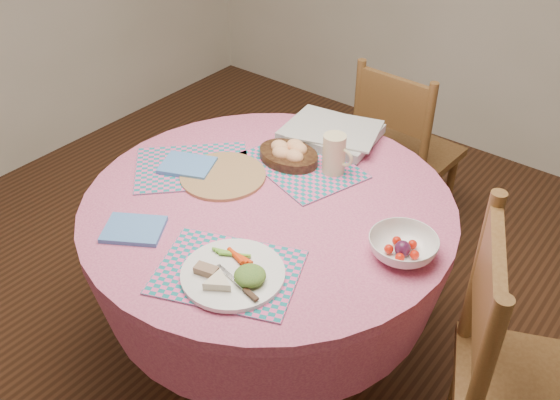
{
  "coord_description": "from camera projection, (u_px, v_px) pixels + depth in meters",
  "views": [
    {
      "loc": [
        1.06,
        -1.28,
        1.96
      ],
      "look_at": [
        0.05,
        0.0,
        0.78
      ],
      "focal_mm": 40.0,
      "sensor_mm": 36.0,
      "label": 1
    }
  ],
  "objects": [
    {
      "name": "ground",
      "position": [
        270.0,
        353.0,
        2.49
      ],
      "size": [
        4.0,
        4.0,
        0.0
      ],
      "primitive_type": "plane",
      "color": "#331C0F",
      "rests_on": "ground"
    },
    {
      "name": "dining_table",
      "position": [
        269.0,
        247.0,
        2.17
      ],
      "size": [
        1.24,
        1.24,
        0.75
      ],
      "color": "#D16185",
      "rests_on": "ground"
    },
    {
      "name": "chair_right",
      "position": [
        520.0,
        388.0,
        1.71
      ],
      "size": [
        0.61,
        0.62,
        1.04
      ],
      "rotation": [
        0.0,
        0.0,
        1.98
      ],
      "color": "brown",
      "rests_on": "ground"
    },
    {
      "name": "chair_back",
      "position": [
        402.0,
        150.0,
        2.86
      ],
      "size": [
        0.44,
        0.42,
        0.9
      ],
      "rotation": [
        0.0,
        0.0,
        3.1
      ],
      "color": "brown",
      "rests_on": "ground"
    },
    {
      "name": "placemat_front",
      "position": [
        228.0,
        272.0,
        1.77
      ],
      "size": [
        0.48,
        0.43,
        0.01
      ],
      "primitive_type": "cube",
      "rotation": [
        0.0,
        0.0,
        0.38
      ],
      "color": "#167880",
      "rests_on": "dining_table"
    },
    {
      "name": "placemat_left",
      "position": [
        192.0,
        167.0,
        2.22
      ],
      "size": [
        0.49,
        0.5,
        0.01
      ],
      "primitive_type": "cube",
      "rotation": [
        0.0,
        0.0,
        0.79
      ],
      "color": "#167880",
      "rests_on": "dining_table"
    },
    {
      "name": "placemat_back",
      "position": [
        304.0,
        165.0,
        2.23
      ],
      "size": [
        0.47,
        0.41,
        0.01
      ],
      "primitive_type": "cube",
      "rotation": [
        0.0,
        0.0,
        -0.31
      ],
      "color": "#167880",
      "rests_on": "dining_table"
    },
    {
      "name": "wicker_trivet",
      "position": [
        223.0,
        176.0,
        2.17
      ],
      "size": [
        0.3,
        0.3,
        0.01
      ],
      "primitive_type": "cylinder",
      "color": "olive",
      "rests_on": "dining_table"
    },
    {
      "name": "napkin_near",
      "position": [
        134.0,
        229.0,
        1.93
      ],
      "size": [
        0.23,
        0.21,
        0.01
      ],
      "primitive_type": "cube",
      "rotation": [
        0.0,
        0.0,
        0.55
      ],
      "color": "#4E81CA",
      "rests_on": "dining_table"
    },
    {
      "name": "napkin_far",
      "position": [
        187.0,
        165.0,
        2.21
      ],
      "size": [
        0.22,
        0.2,
        0.01
      ],
      "primitive_type": "cube",
      "rotation": [
        0.0,
        0.0,
        0.4
      ],
      "color": "#4E81CA",
      "rests_on": "placemat_left"
    },
    {
      "name": "dinner_plate",
      "position": [
        233.0,
        274.0,
        1.74
      ],
      "size": [
        0.3,
        0.3,
        0.05
      ],
      "rotation": [
        0.0,
        0.0,
        0.23
      ],
      "color": "white",
      "rests_on": "placemat_front"
    },
    {
      "name": "bread_bowl",
      "position": [
        289.0,
        153.0,
        2.23
      ],
      "size": [
        0.23,
        0.23,
        0.08
      ],
      "color": "black",
      "rests_on": "placemat_back"
    },
    {
      "name": "latte_mug",
      "position": [
        335.0,
        154.0,
        2.15
      ],
      "size": [
        0.12,
        0.08,
        0.14
      ],
      "color": "beige",
      "rests_on": "placemat_back"
    },
    {
      "name": "fruit_bowl",
      "position": [
        403.0,
        247.0,
        1.82
      ],
      "size": [
        0.25,
        0.25,
        0.06
      ],
      "rotation": [
        0.0,
        0.0,
        0.23
      ],
      "color": "white",
      "rests_on": "dining_table"
    },
    {
      "name": "newspaper_stack",
      "position": [
        332.0,
        132.0,
        2.38
      ],
      "size": [
        0.4,
        0.33,
        0.04
      ],
      "rotation": [
        0.0,
        0.0,
        0.15
      ],
      "color": "silver",
      "rests_on": "dining_table"
    }
  ]
}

